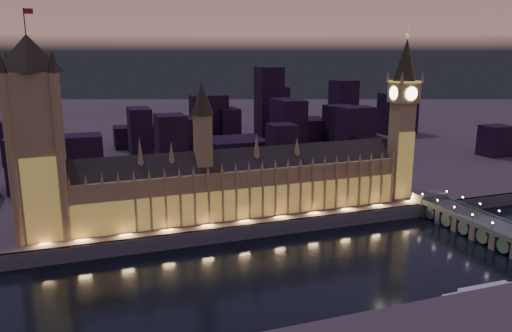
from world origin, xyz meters
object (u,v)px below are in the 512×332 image
object	(u,v)px
river_boat	(487,294)
victoria_tower	(35,128)
palace_of_westminster	(236,184)
elizabeth_tower	(403,105)
westminster_bridge	(485,228)

from	to	relation	value
river_boat	victoria_tower	bearing A→B (deg)	146.21
palace_of_westminster	elizabeth_tower	bearing A→B (deg)	0.09
victoria_tower	elizabeth_tower	bearing A→B (deg)	0.00
palace_of_westminster	elizabeth_tower	distance (m)	120.73
victoria_tower	elizabeth_tower	xyz separation A→B (m)	(218.00, 0.00, 3.86)
elizabeth_tower	victoria_tower	bearing A→B (deg)	-180.00
elizabeth_tower	river_boat	bearing A→B (deg)	-107.92
palace_of_westminster	river_boat	xyz separation A→B (m)	(74.32, -119.75, -24.81)
victoria_tower	river_boat	size ratio (longest dim) A/B	2.38
palace_of_westminster	victoria_tower	xyz separation A→B (m)	(-104.89, 0.17, 38.36)
westminster_bridge	victoria_tower	bearing A→B (deg)	164.14
elizabeth_tower	westminster_bridge	bearing A→B (deg)	-79.54
palace_of_westminster	westminster_bridge	world-z (taller)	palace_of_westminster
victoria_tower	elizabeth_tower	size ratio (longest dim) A/B	1.05
palace_of_westminster	westminster_bridge	distance (m)	142.60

